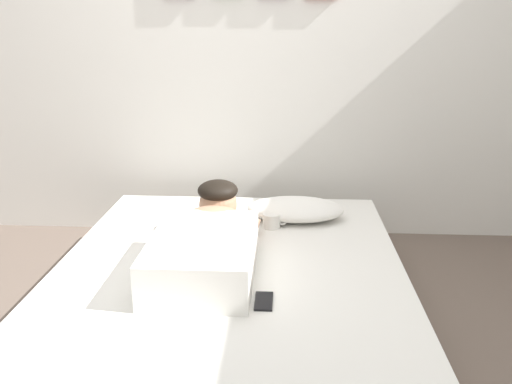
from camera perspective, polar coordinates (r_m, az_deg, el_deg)
The scene contains 7 objects.
ground_plane at distance 2.31m, azimuth -2.99°, elevation -17.06°, with size 13.33×13.33×0.00m, color #66564C.
back_wall at distance 3.37m, azimuth -0.55°, elevation 16.47°, with size 4.66×0.12×2.50m.
bed at distance 2.41m, azimuth -2.85°, elevation -11.35°, with size 1.56×2.03×0.30m.
pillow at distance 2.89m, azimuth 4.20°, elevation -1.82°, with size 0.52×0.32×0.11m, color white.
person_lying at distance 2.36m, azimuth -5.14°, elevation -5.09°, with size 0.43×0.92×0.27m.
coffee_cup at distance 2.76m, azimuth 1.69°, elevation -3.07°, with size 0.12×0.09×0.07m.
cell_phone at distance 2.07m, azimuth 0.83°, elevation -11.54°, with size 0.07×0.14×0.01m, color black.
Camera 1 is at (0.22, -1.89, 1.31)m, focal length 37.57 mm.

